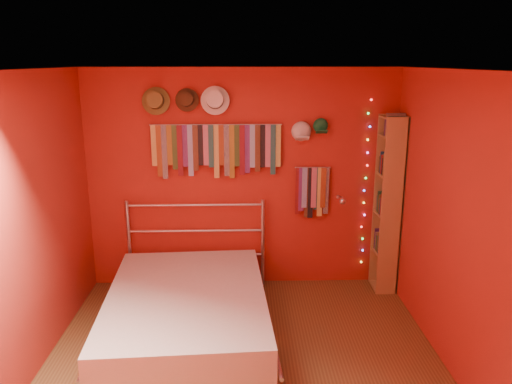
{
  "coord_description": "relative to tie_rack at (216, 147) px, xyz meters",
  "views": [
    {
      "loc": [
        0.0,
        -3.76,
        2.57
      ],
      "look_at": [
        0.13,
        0.9,
        1.33
      ],
      "focal_mm": 35.0,
      "sensor_mm": 36.0,
      "label": 1
    }
  ],
  "objects": [
    {
      "name": "fairy_lights",
      "position": [
        1.69,
        0.03,
        -0.44
      ],
      "size": [
        0.05,
        0.02,
        1.92
      ],
      "color": "#FF3333",
      "rests_on": "back_wall"
    },
    {
      "name": "right_wall",
      "position": [
        2.04,
        -1.68,
        -0.39
      ],
      "size": [
        0.02,
        3.5,
        2.5
      ],
      "primitive_type": "cube",
      "color": "maroon",
      "rests_on": "ground"
    },
    {
      "name": "tie_rack",
      "position": [
        0.0,
        0.0,
        0.0
      ],
      "size": [
        1.45,
        0.03,
        0.61
      ],
      "color": "#B8B8BD",
      "rests_on": "back_wall"
    },
    {
      "name": "cap_white",
      "position": [
        0.94,
        0.01,
        0.17
      ],
      "size": [
        0.2,
        0.25,
        0.2
      ],
      "color": "white",
      "rests_on": "back_wall"
    },
    {
      "name": "bookshelf",
      "position": [
        1.95,
        -0.15,
        -0.62
      ],
      "size": [
        0.25,
        0.34,
        2.0
      ],
      "color": "#AE874E",
      "rests_on": "ground"
    },
    {
      "name": "ground",
      "position": [
        0.29,
        -1.68,
        -1.64
      ],
      "size": [
        3.5,
        3.5,
        0.0
      ],
      "primitive_type": "plane",
      "color": "brown",
      "rests_on": "ground"
    },
    {
      "name": "reading_lamp",
      "position": [
        1.38,
        -0.18,
        -0.57
      ],
      "size": [
        0.07,
        0.31,
        0.09
      ],
      "color": "#B8B8BD",
      "rests_on": "back_wall"
    },
    {
      "name": "fedora_white",
      "position": [
        0.0,
        -0.03,
        0.52
      ],
      "size": [
        0.31,
        0.17,
        0.31
      ],
      "rotation": [
        1.36,
        0.0,
        0.0
      ],
      "color": "white",
      "rests_on": "back_wall"
    },
    {
      "name": "back_wall",
      "position": [
        0.29,
        0.07,
        -0.39
      ],
      "size": [
        3.5,
        0.02,
        2.5
      ],
      "primitive_type": "cube",
      "color": "maroon",
      "rests_on": "ground"
    },
    {
      "name": "ceiling",
      "position": [
        0.29,
        -1.68,
        0.86
      ],
      "size": [
        3.5,
        3.5,
        0.02
      ],
      "primitive_type": "cube",
      "color": "white",
      "rests_on": "back_wall"
    },
    {
      "name": "bed",
      "position": [
        -0.25,
        -1.12,
        -1.4
      ],
      "size": [
        1.69,
        2.19,
        1.04
      ],
      "rotation": [
        0.0,
        0.0,
        0.06
      ],
      "color": "#B8B8BD",
      "rests_on": "ground"
    },
    {
      "name": "fedora_brown",
      "position": [
        -0.3,
        -0.03,
        0.52
      ],
      "size": [
        0.25,
        0.14,
        0.25
      ],
      "rotation": [
        1.36,
        0.0,
        0.0
      ],
      "color": "#442D18",
      "rests_on": "back_wall"
    },
    {
      "name": "small_tie_rack",
      "position": [
        1.08,
        0.0,
        -0.49
      ],
      "size": [
        0.4,
        0.03,
        0.59
      ],
      "color": "#B8B8BD",
      "rests_on": "back_wall"
    },
    {
      "name": "left_wall",
      "position": [
        -1.46,
        -1.68,
        -0.39
      ],
      "size": [
        0.02,
        3.5,
        2.5
      ],
      "primitive_type": "cube",
      "color": "maroon",
      "rests_on": "ground"
    },
    {
      "name": "fedora_olive",
      "position": [
        -0.64,
        -0.03,
        0.51
      ],
      "size": [
        0.3,
        0.16,
        0.3
      ],
      "rotation": [
        1.36,
        0.0,
        0.0
      ],
      "color": "olive",
      "rests_on": "back_wall"
    },
    {
      "name": "cap_green",
      "position": [
        1.15,
        0.01,
        0.23
      ],
      "size": [
        0.17,
        0.22,
        0.17
      ],
      "color": "#176937",
      "rests_on": "back_wall"
    }
  ]
}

